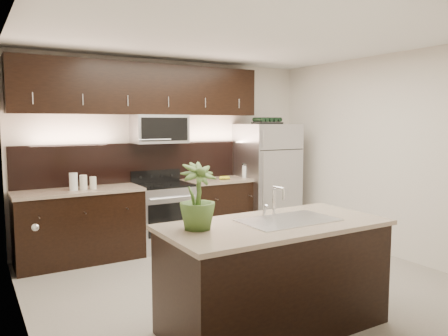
# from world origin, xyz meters

# --- Properties ---
(ground) EXTENTS (4.50, 4.50, 0.00)m
(ground) POSITION_xyz_m (0.00, 0.00, 0.00)
(ground) COLOR gray
(ground) RESTS_ON ground
(room_walls) EXTENTS (4.52, 4.02, 2.71)m
(room_walls) POSITION_xyz_m (-0.11, -0.04, 1.70)
(room_walls) COLOR beige
(room_walls) RESTS_ON ground
(counter_run) EXTENTS (3.51, 0.65, 0.94)m
(counter_run) POSITION_xyz_m (-0.46, 1.69, 0.47)
(counter_run) COLOR black
(counter_run) RESTS_ON ground
(upper_fixtures) EXTENTS (3.49, 0.40, 1.66)m
(upper_fixtures) POSITION_xyz_m (-0.43, 1.84, 2.14)
(upper_fixtures) COLOR black
(upper_fixtures) RESTS_ON counter_run
(island) EXTENTS (1.96, 0.96, 0.94)m
(island) POSITION_xyz_m (-0.38, -1.07, 0.47)
(island) COLOR black
(island) RESTS_ON ground
(sink_faucet) EXTENTS (0.84, 0.50, 0.28)m
(sink_faucet) POSITION_xyz_m (-0.23, -1.06, 0.96)
(sink_faucet) COLOR silver
(sink_faucet) RESTS_ON island
(refrigerator) EXTENTS (0.85, 0.77, 1.77)m
(refrigerator) POSITION_xyz_m (1.51, 1.63, 0.88)
(refrigerator) COLOR #B2B2B7
(refrigerator) RESTS_ON ground
(wine_rack) EXTENTS (0.44, 0.27, 0.10)m
(wine_rack) POSITION_xyz_m (1.51, 1.63, 1.81)
(wine_rack) COLOR black
(wine_rack) RESTS_ON refrigerator
(plant) EXTENTS (0.31, 0.31, 0.54)m
(plant) POSITION_xyz_m (-1.05, -0.94, 1.21)
(plant) COLOR #3F5E25
(plant) RESTS_ON island
(canisters) EXTENTS (0.34, 0.10, 0.22)m
(canisters) POSITION_xyz_m (-1.39, 1.64, 1.04)
(canisters) COLOR silver
(canisters) RESTS_ON counter_run
(french_press) EXTENTS (0.10, 0.10, 0.28)m
(french_press) POSITION_xyz_m (1.10, 1.64, 1.04)
(french_press) COLOR silver
(french_press) RESTS_ON counter_run
(bananas) EXTENTS (0.20, 0.18, 0.05)m
(bananas) POSITION_xyz_m (0.65, 1.61, 0.97)
(bananas) COLOR yellow
(bananas) RESTS_ON counter_run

